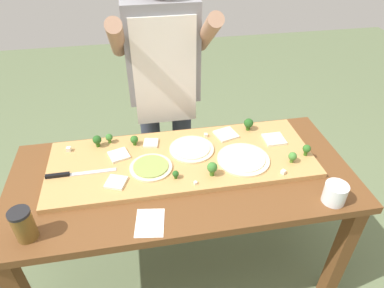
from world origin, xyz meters
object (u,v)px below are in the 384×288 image
(cheese_crumble_a, at_px, (283,172))
(chefs_knife, at_px, (71,174))
(pizza_whole_white_garlic, at_px, (243,159))
(pizza_whole_pesto_green, at_px, (151,167))
(prep_table, at_px, (183,190))
(broccoli_floret_back_mid, at_px, (109,138))
(pizza_slice_near_left, at_px, (226,134))
(pizza_slice_center, at_px, (151,143))
(recipe_note, at_px, (150,223))
(flour_cup, at_px, (335,194))
(broccoli_floret_center_right, at_px, (134,140))
(broccoli_floret_back_right, at_px, (306,149))
(broccoli_floret_center_left, at_px, (292,157))
(cheese_crumble_d, at_px, (69,149))
(cook_center, at_px, (164,82))
(pizza_slice_far_left, at_px, (116,182))
(broccoli_floret_back_left, at_px, (176,174))
(broccoli_floret_front_mid, at_px, (249,123))
(pizza_whole_cheese_artichoke, at_px, (192,149))
(broccoli_floret_front_left, at_px, (212,168))
(broccoli_floret_front_right, at_px, (97,140))
(cheese_crumble_c, at_px, (206,135))
(sauce_jar, at_px, (23,225))
(pizza_slice_far_right, at_px, (119,155))
(pizza_slice_near_right, at_px, (274,139))
(cheese_crumble_b, at_px, (195,183))

(cheese_crumble_a, bearing_deg, chefs_knife, 170.41)
(pizza_whole_white_garlic, bearing_deg, pizza_whole_pesto_green, 177.49)
(prep_table, distance_m, broccoli_floret_back_mid, 0.48)
(prep_table, distance_m, pizza_slice_near_left, 0.39)
(pizza_slice_center, xyz_separation_m, recipe_note, (-0.05, -0.51, -0.03))
(flour_cup, bearing_deg, broccoli_floret_back_mid, 149.07)
(chefs_knife, xyz_separation_m, broccoli_floret_center_right, (0.31, 0.19, 0.03))
(broccoli_floret_back_mid, bearing_deg, broccoli_floret_back_right, -16.03)
(broccoli_floret_back_mid, bearing_deg, broccoli_floret_center_left, -20.03)
(cheese_crumble_d, bearing_deg, pizza_slice_near_left, -0.54)
(cook_center, bearing_deg, pizza_slice_center, -108.99)
(broccoli_floret_back_right, distance_m, cheese_crumble_d, 1.21)
(pizza_slice_far_left, distance_m, broccoli_floret_center_left, 0.85)
(broccoli_floret_back_left, bearing_deg, broccoli_floret_front_mid, 35.75)
(pizza_whole_cheese_artichoke, relative_size, cook_center, 0.14)
(broccoli_floret_front_left, bearing_deg, flour_cup, -25.33)
(broccoli_floret_front_right, relative_size, cheese_crumble_c, 3.56)
(broccoli_floret_front_right, bearing_deg, cheese_crumble_d, -174.51)
(prep_table, xyz_separation_m, broccoli_floret_center_left, (0.54, -0.04, 0.17))
(pizza_whole_white_garlic, height_order, broccoli_floret_center_right, broccoli_floret_center_right)
(pizza_whole_cheese_artichoke, xyz_separation_m, cook_center, (-0.09, 0.42, 0.18))
(prep_table, bearing_deg, broccoli_floret_back_right, 0.28)
(broccoli_floret_front_left, relative_size, cheese_crumble_d, 3.29)
(pizza_whole_pesto_green, relative_size, broccoli_floret_back_mid, 3.87)
(chefs_knife, xyz_separation_m, broccoli_floret_back_mid, (0.18, 0.23, 0.03))
(broccoli_floret_back_mid, xyz_separation_m, broccoli_floret_back_right, (0.97, -0.28, 0.01))
(cheese_crumble_c, bearing_deg, pizza_slice_far_left, -148.95)
(broccoli_floret_back_mid, xyz_separation_m, recipe_note, (0.16, -0.56, -0.06))
(sauce_jar, bearing_deg, broccoli_floret_front_left, 14.22)
(broccoli_floret_front_mid, distance_m, flour_cup, 0.61)
(broccoli_floret_back_right, bearing_deg, pizza_slice_far_right, 170.50)
(broccoli_floret_front_mid, height_order, flour_cup, broccoli_floret_front_mid)
(broccoli_floret_back_mid, bearing_deg, cook_center, 40.69)
(pizza_whole_white_garlic, distance_m, broccoli_floret_center_right, 0.57)
(prep_table, relative_size, pizza_slice_far_left, 19.08)
(prep_table, distance_m, pizza_slice_near_right, 0.56)
(broccoli_floret_front_left, distance_m, cook_center, 0.66)
(cheese_crumble_c, bearing_deg, cheese_crumble_b, -109.14)
(cheese_crumble_b, bearing_deg, broccoli_floret_front_mid, 45.87)
(chefs_knife, bearing_deg, pizza_whole_pesto_green, -2.68)
(broccoli_floret_front_left, height_order, cheese_crumble_c, broccoli_floret_front_left)
(pizza_slice_far_left, height_order, recipe_note, pizza_slice_far_left)
(pizza_whole_cheese_artichoke, distance_m, broccoli_floret_center_left, 0.50)
(pizza_slice_near_right, xyz_separation_m, flour_cup, (0.10, -0.45, 0.01))
(broccoli_floret_center_left, bearing_deg, pizza_whole_white_garlic, 166.66)
(broccoli_floret_back_mid, distance_m, broccoli_floret_center_right, 0.14)
(broccoli_floret_front_mid, bearing_deg, pizza_slice_far_right, -171.01)
(pizza_slice_near_left, relative_size, broccoli_floret_front_left, 1.49)
(cheese_crumble_c, xyz_separation_m, flour_cup, (0.46, -0.55, 0.01))
(broccoli_floret_center_right, xyz_separation_m, cheese_crumble_b, (0.26, -0.35, -0.02))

